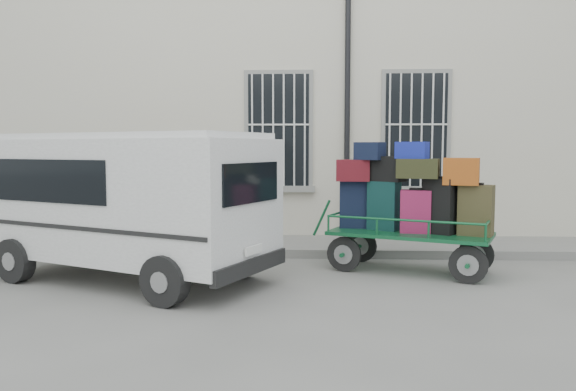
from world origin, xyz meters
The scene contains 5 objects.
ground centered at (0.00, 0.00, 0.00)m, with size 80.00×80.00×0.00m, color slate.
building centered at (0.00, 5.50, 3.00)m, with size 24.00×5.15×6.00m.
sidewalk centered at (0.00, 2.20, 0.07)m, with size 24.00×1.70×0.15m, color slate.
luggage_cart centered at (1.73, 0.41, 1.04)m, with size 2.80×1.93×1.99m.
van centered at (-2.37, -0.31, 1.20)m, with size 4.48×3.31×2.10m.
Camera 1 is at (0.23, -8.19, 1.90)m, focal length 35.00 mm.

